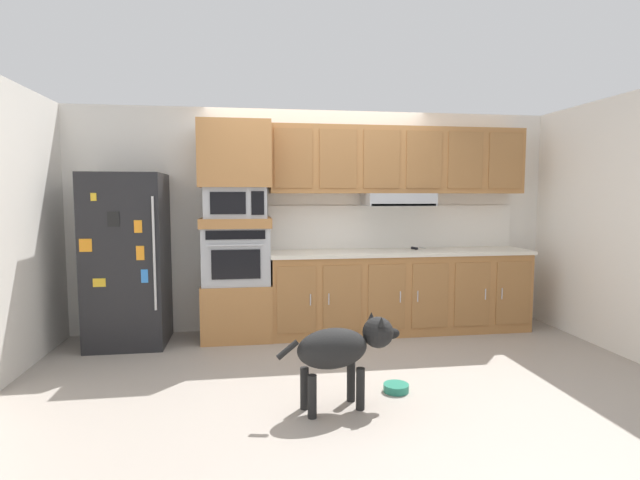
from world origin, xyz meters
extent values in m
plane|color=#9E9389|center=(0.00, 0.00, 0.00)|extent=(9.60, 9.60, 0.00)
cube|color=silver|center=(0.00, 1.11, 1.25)|extent=(6.20, 0.12, 2.50)
cube|color=silver|center=(-2.80, 0.00, 1.25)|extent=(0.12, 7.10, 2.50)
cube|color=white|center=(2.80, 0.00, 1.25)|extent=(0.12, 7.10, 2.50)
cube|color=black|center=(-2.02, 0.68, 0.88)|extent=(0.76, 0.70, 1.76)
cylinder|color=silver|center=(-1.69, 0.31, 0.98)|extent=(0.02, 0.02, 1.10)
cube|color=orange|center=(-1.83, 0.33, 1.24)|extent=(0.07, 0.01, 0.12)
cube|color=gold|center=(-2.22, 0.33, 1.52)|extent=(0.05, 0.01, 0.07)
cube|color=orange|center=(-2.31, 0.33, 1.07)|extent=(0.11, 0.01, 0.12)
cube|color=#337FDB|center=(-1.78, 0.33, 0.76)|extent=(0.07, 0.01, 0.13)
cube|color=black|center=(-2.05, 0.33, 1.31)|extent=(0.11, 0.01, 0.14)
cube|color=gold|center=(-2.20, 0.33, 0.71)|extent=(0.11, 0.01, 0.08)
cube|color=orange|center=(-1.82, 0.33, 0.99)|extent=(0.07, 0.01, 0.14)
cube|color=#A8703D|center=(-0.92, 0.75, 0.30)|extent=(0.74, 0.62, 0.60)
cube|color=#A8AAAF|center=(-0.92, 0.75, 0.90)|extent=(0.70, 0.58, 0.60)
cube|color=black|center=(-0.92, 0.45, 0.84)|extent=(0.49, 0.01, 0.30)
cube|color=black|center=(-0.92, 0.45, 1.14)|extent=(0.59, 0.01, 0.09)
cylinder|color=#A8AAAF|center=(-0.92, 0.43, 1.03)|extent=(0.56, 0.02, 0.02)
cube|color=#A8703D|center=(-0.92, 0.75, 1.25)|extent=(0.74, 0.62, 0.10)
cube|color=#A8AAAF|center=(-0.92, 0.75, 1.46)|extent=(0.64, 0.53, 0.32)
cube|color=black|center=(-0.99, 0.48, 1.46)|extent=(0.35, 0.01, 0.22)
cube|color=black|center=(-0.69, 0.48, 1.46)|extent=(0.13, 0.01, 0.24)
cube|color=#A8703D|center=(-0.92, 0.75, 1.96)|extent=(0.74, 0.62, 0.68)
cube|color=#A8703D|center=(0.90, 0.75, 0.44)|extent=(2.90, 0.60, 0.88)
cube|color=#9A6738|center=(-0.30, 0.44, 0.46)|extent=(0.41, 0.01, 0.70)
cylinder|color=#BCBCC1|center=(-0.16, 0.43, 0.46)|extent=(0.01, 0.01, 0.12)
cube|color=#9A6738|center=(0.18, 0.44, 0.46)|extent=(0.41, 0.01, 0.70)
cylinder|color=#BCBCC1|center=(0.03, 0.43, 0.46)|extent=(0.01, 0.01, 0.12)
cube|color=#9A6738|center=(0.66, 0.44, 0.46)|extent=(0.41, 0.01, 0.70)
cylinder|color=#BCBCC1|center=(0.81, 0.43, 0.46)|extent=(0.01, 0.01, 0.12)
cube|color=#9A6738|center=(1.15, 0.44, 0.46)|extent=(0.41, 0.01, 0.70)
cylinder|color=#BCBCC1|center=(1.00, 0.43, 0.46)|extent=(0.01, 0.01, 0.12)
cube|color=#9A6738|center=(1.63, 0.44, 0.46)|extent=(0.41, 0.01, 0.70)
cylinder|color=#BCBCC1|center=(1.78, 0.43, 0.46)|extent=(0.01, 0.01, 0.12)
cube|color=#9A6738|center=(2.11, 0.44, 0.46)|extent=(0.41, 0.01, 0.70)
cylinder|color=#BCBCC1|center=(1.97, 0.43, 0.46)|extent=(0.01, 0.01, 0.12)
cube|color=silver|center=(0.90, 0.75, 0.90)|extent=(2.94, 0.64, 0.04)
cube|color=white|center=(0.90, 1.04, 1.17)|extent=(2.94, 0.02, 0.50)
cube|color=#A8703D|center=(0.90, 0.88, 1.93)|extent=(2.90, 0.34, 0.74)
cube|color=#A8AAAF|center=(0.88, 0.81, 1.49)|extent=(0.76, 0.48, 0.14)
cube|color=black|center=(0.88, 0.59, 1.43)|extent=(0.72, 0.04, 0.02)
cube|color=#9A6738|center=(-0.30, 0.70, 1.93)|extent=(0.41, 0.01, 0.63)
cube|color=#9A6738|center=(0.18, 0.70, 1.93)|extent=(0.41, 0.01, 0.63)
cube|color=#9A6738|center=(0.66, 0.70, 1.93)|extent=(0.41, 0.01, 0.63)
cube|color=#9A6738|center=(1.15, 0.70, 1.93)|extent=(0.41, 0.01, 0.63)
cube|color=#9A6738|center=(1.63, 0.70, 1.93)|extent=(0.41, 0.01, 0.63)
cube|color=#9A6738|center=(2.11, 0.70, 1.93)|extent=(0.41, 0.01, 0.63)
cylinder|color=black|center=(1.10, 0.83, 0.93)|extent=(0.06, 0.10, 0.03)
cylinder|color=silver|center=(1.20, 0.86, 0.93)|extent=(0.04, 0.12, 0.01)
ellipsoid|color=black|center=(-0.21, -1.17, 0.45)|extent=(0.58, 0.40, 0.29)
sphere|color=black|center=(0.15, -1.09, 0.53)|extent=(0.23, 0.23, 0.23)
ellipsoid|color=black|center=(0.26, -1.06, 0.51)|extent=(0.15, 0.11, 0.08)
cone|color=black|center=(0.12, -1.02, 0.63)|extent=(0.06, 0.06, 0.07)
cone|color=black|center=(0.15, -1.17, 0.63)|extent=(0.06, 0.06, 0.07)
cylinder|color=black|center=(-0.53, -1.25, 0.48)|extent=(0.17, 0.08, 0.13)
cylinder|color=black|center=(-0.04, -1.05, 0.15)|extent=(0.06, 0.06, 0.30)
cylinder|color=black|center=(-0.01, -1.21, 0.15)|extent=(0.06, 0.06, 0.30)
cylinder|color=black|center=(-0.41, -1.14, 0.15)|extent=(0.06, 0.06, 0.30)
cylinder|color=black|center=(-0.37, -1.29, 0.15)|extent=(0.06, 0.06, 0.30)
cylinder|color=#267F66|center=(0.34, -0.94, 0.03)|extent=(0.20, 0.20, 0.06)
cylinder|color=brown|center=(0.34, -0.94, 0.04)|extent=(0.15, 0.15, 0.03)
camera|label=1|loc=(-0.80, -4.53, 1.54)|focal=27.48mm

